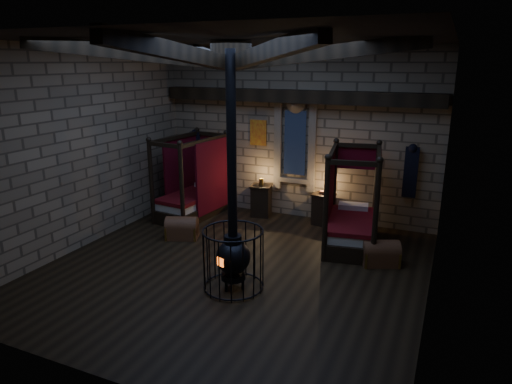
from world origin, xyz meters
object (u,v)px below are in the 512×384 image
at_px(bed_right, 351,222).
at_px(trunk_left, 182,229).
at_px(bed_left, 193,196).
at_px(stove, 233,254).
at_px(trunk_right, 380,254).

relative_size(bed_right, trunk_left, 2.64).
height_order(bed_left, stove, stove).
height_order(bed_left, bed_right, bed_right).
bearing_deg(stove, bed_right, 84.64).
height_order(bed_right, trunk_right, bed_right).
xyz_separation_m(bed_left, trunk_right, (4.92, -1.11, -0.28)).
relative_size(trunk_left, stove, 0.20).
bearing_deg(stove, trunk_left, 163.78).
distance_m(bed_left, stove, 4.15).
height_order(trunk_left, stove, stove).
height_order(bed_right, trunk_left, bed_right).
bearing_deg(trunk_left, bed_left, 91.42).
bearing_deg(bed_right, stove, -126.49).
relative_size(bed_right, stove, 0.53).
xyz_separation_m(bed_left, stove, (2.71, -3.14, 0.14)).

